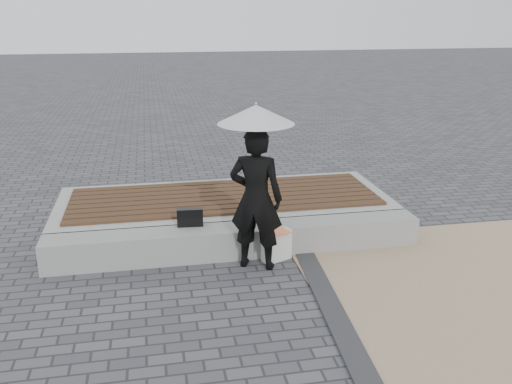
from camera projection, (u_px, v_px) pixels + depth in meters
ground at (261, 315)px, 5.97m from camera, size 80.00×80.00×0.00m
edging_band at (343, 331)px, 5.63m from camera, size 0.61×5.20×0.04m
seating_ledge at (237, 240)px, 7.40m from camera, size 5.00×0.45×0.40m
timber_platform at (225, 210)px, 8.52m from camera, size 5.00×2.00×0.40m
timber_decking at (224, 197)px, 8.45m from camera, size 4.60×1.60×0.04m
woman at (256, 199)px, 6.83m from camera, size 0.78×0.66×1.82m
parasol at (256, 114)px, 6.50m from camera, size 0.92×0.92×1.18m
handbag at (190, 217)px, 7.33m from camera, size 0.35×0.14×0.24m
canvas_tote at (276, 245)px, 7.23m from camera, size 0.42×0.31×0.41m
magazine at (278, 232)px, 7.12m from camera, size 0.37×0.32×0.01m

